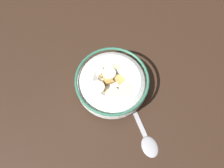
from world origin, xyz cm
name	(u,v)px	position (x,y,z in cm)	size (l,w,h in cm)	color
ground_plane	(112,90)	(0.00, 0.00, -1.00)	(102.09, 102.09, 2.00)	#332116
cereal_bowl	(112,84)	(-0.01, 0.00, 3.11)	(15.90, 15.90, 5.81)	white
spoon	(146,137)	(-2.92, 12.96, 0.34)	(3.46, 16.44, 0.80)	#A5A5AD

